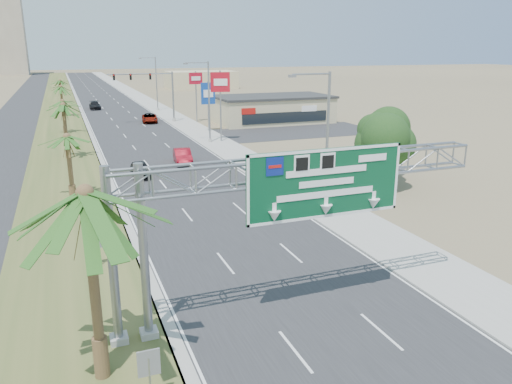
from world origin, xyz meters
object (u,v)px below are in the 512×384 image
Objects in this scene: sign_gantry at (288,183)px; car_far at (95,106)px; pole_sign_red_near at (220,86)px; pole_sign_blue at (208,95)px; store_building at (272,110)px; pole_sign_red_far at (196,82)px; car_left_lane at (140,169)px; car_mid_lane at (183,156)px; signal_mast at (160,92)px; palm_near at (85,195)px; car_right_lane at (150,118)px.

car_far is at bearing 91.69° from sign_gantry.
pole_sign_red_near reaches higher than pole_sign_blue.
pole_sign_red_far reaches higher than store_building.
pole_sign_blue is at bearing -94.68° from pole_sign_red_far.
sign_gantry is at bearing -100.92° from pole_sign_red_far.
car_left_lane is 0.51× the size of pole_sign_red_far.
car_mid_lane reaches higher than car_far.
sign_gantry reaches higher than pole_sign_blue.
signal_mast is 35.81m from car_left_lane.
car_left_lane is 0.58× the size of pole_sign_blue.
sign_gantry is 2.01× the size of palm_near.
car_left_lane is 0.81× the size of car_far.
pole_sign_red_far reaches higher than car_mid_lane.
pole_sign_red_far is (9.12, 29.15, 5.56)m from car_mid_lane.
palm_near reaches higher than car_left_lane.
store_building is at bearing -21.63° from pole_sign_red_far.
palm_near is 30.66m from car_left_lane.
car_right_lane is (-1.80, 0.69, -4.15)m from signal_mast.
car_mid_lane reaches higher than car_right_lane.
store_building is 38.24m from car_left_lane.
store_building is at bearing 57.12° from car_mid_lane.
pole_sign_blue is 9.97m from pole_sign_red_far.
store_building is 3.83× the size of car_mid_lane.
palm_near reaches higher than car_mid_lane.
car_mid_lane is at bearing 85.34° from sign_gantry.
car_right_lane is 0.63× the size of pole_sign_red_far.
palm_near is 1.78× the size of car_mid_lane.
pole_sign_red_far is (14.03, 33.06, 5.64)m from car_left_lane.
pole_sign_red_far is at bearing -8.91° from car_right_lane.
pole_sign_blue is at bearing 77.89° from sign_gantry.
car_left_lane is at bearing -103.95° from signal_mast.
pole_sign_red_near is (12.40, 14.61, 6.28)m from car_left_lane.
car_mid_lane is at bearing -125.01° from pole_sign_red_near.
signal_mast is 20.38m from pole_sign_red_near.
signal_mast is at bearing 90.04° from car_mid_lane.
pole_sign_blue is (19.02, 52.64, -1.78)m from palm_near.
car_mid_lane is 0.53× the size of pole_sign_red_near.
pole_sign_red_near is at bearing -95.03° from pole_sign_red_far.
sign_gantry is 2.08× the size of pole_sign_red_far.
store_building is at bearing 67.64° from sign_gantry.
pole_sign_red_near is 1.10× the size of pole_sign_red_far.
car_left_lane is 0.81× the size of car_right_lane.
car_right_lane is at bearing 118.20° from pole_sign_blue.
sign_gantry is 3.32× the size of car_far.
signal_mast is 5.84m from pole_sign_red_far.
car_mid_lane is at bearing 72.22° from palm_near.
store_building is at bearing -12.05° from car_right_lane.
palm_near is 47.68m from pole_sign_red_near.
pole_sign_red_near is 1.25× the size of pole_sign_blue.
sign_gantry is 61.70m from pole_sign_red_far.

